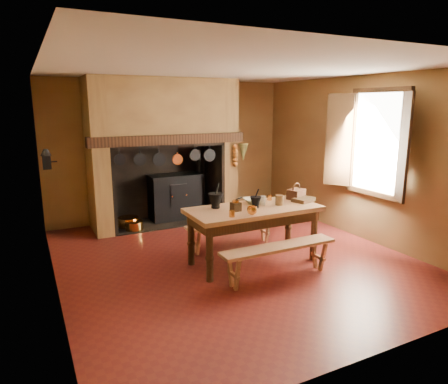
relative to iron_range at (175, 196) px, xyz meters
name	(u,v)px	position (x,y,z in m)	size (l,w,h in m)	color
floor	(233,258)	(0.04, -2.45, -0.48)	(5.50, 5.50, 0.00)	maroon
ceiling	(234,69)	(0.04, -2.45, 2.32)	(5.50, 5.50, 0.00)	silver
back_wall	(171,150)	(0.04, 0.30, 0.92)	(5.00, 0.02, 2.80)	olive
wall_left	(48,183)	(-2.46, -2.45, 0.92)	(0.02, 5.50, 2.80)	olive
wall_right	(360,158)	(2.54, -2.45, 0.92)	(0.02, 5.50, 2.80)	olive
wall_front	(383,213)	(0.04, -5.20, 0.92)	(5.00, 0.02, 2.80)	olive
chimney_breast	(163,131)	(-0.26, -0.14, 1.33)	(2.95, 0.96, 2.80)	olive
iron_range	(175,196)	(0.00, 0.00, 0.00)	(1.12, 0.55, 1.60)	black
hearth_pans	(130,224)	(-1.01, -0.23, -0.39)	(0.51, 0.62, 0.20)	#C3782D
hanging_pans	(170,158)	(-0.30, -0.64, 0.88)	(1.92, 0.29, 0.27)	black
onion_string	(235,156)	(1.04, -0.66, 0.85)	(0.12, 0.10, 0.46)	#B96622
herb_bunch	(243,153)	(1.22, -0.66, 0.90)	(0.20, 0.20, 0.35)	brown
window	(373,143)	(2.39, -2.85, 1.22)	(0.39, 1.75, 1.76)	white
wall_coffee_mill	(46,158)	(-2.38, -0.90, 1.03)	(0.23, 0.16, 0.31)	black
work_table	(254,216)	(0.25, -2.71, 0.23)	(1.95, 0.87, 0.84)	tan
bench_front	(279,254)	(0.25, -3.37, -0.13)	(1.68, 0.29, 0.47)	tan
bench_back	(232,228)	(0.25, -2.03, -0.15)	(1.57, 0.28, 0.44)	tan
mortar_large	(216,200)	(-0.27, -2.49, 0.48)	(0.22, 0.22, 0.37)	black
mortar_small	(256,202)	(0.26, -2.74, 0.45)	(0.17, 0.17, 0.28)	black
coffee_grinder	(236,206)	(-0.08, -2.76, 0.43)	(0.17, 0.13, 0.19)	#3A2212
brass_mug_a	(232,214)	(-0.27, -3.01, 0.40)	(0.08, 0.08, 0.09)	#C3782D
brass_mug_b	(270,198)	(0.70, -2.43, 0.40)	(0.07, 0.07, 0.08)	#C3782D
mixing_bowl	(254,201)	(0.38, -2.50, 0.40)	(0.31, 0.31, 0.08)	beige
stoneware_crock	(279,200)	(0.66, -2.75, 0.44)	(0.12, 0.12, 0.15)	brown
glass_jar	(263,201)	(0.44, -2.65, 0.43)	(0.08, 0.08, 0.14)	beige
wicker_basket	(296,194)	(1.12, -2.55, 0.45)	(0.33, 0.29, 0.27)	#4C2916
wooden_tray	(303,200)	(1.12, -2.74, 0.39)	(0.33, 0.24, 0.06)	#3A2212
brass_cup	(252,210)	(0.03, -3.02, 0.42)	(0.14, 0.14, 0.11)	#C3782D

